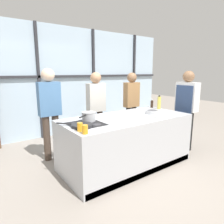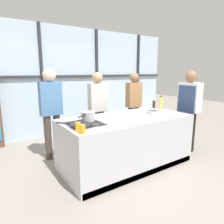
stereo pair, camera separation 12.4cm
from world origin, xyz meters
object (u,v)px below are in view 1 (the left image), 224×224
juice_glass_far (80,127)px  pepper_grinder (152,104)px  chef (186,106)px  juice_glass_near (85,129)px  white_plate (161,117)px  mixing_bowl (152,112)px  oil_bottle (159,103)px  spectator_far_left (50,108)px  spectator_center_left (96,105)px  frying_pan (82,125)px  saucepan (89,116)px  spectator_center_right (131,101)px

juice_glass_far → pepper_grinder: bearing=18.2°
chef → juice_glass_far: chef is taller
chef → juice_glass_near: (-2.57, -0.29, -0.00)m
white_plate → mixing_bowl: 0.29m
oil_bottle → spectator_far_left: bearing=157.9°
spectator_center_left → frying_pan: size_ratio=3.50×
spectator_center_left → frying_pan: bearing=50.6°
frying_pan → mixing_bowl: bearing=1.9°
saucepan → juice_glass_far: bearing=-131.2°
chef → oil_bottle: chef is taller
mixing_bowl → chef: bearing=-4.0°
chef → spectator_far_left: (-2.53, 1.16, 0.05)m
saucepan → spectator_center_left: bearing=52.7°
saucepan → white_plate: (1.18, -0.48, -0.07)m
oil_bottle → juice_glass_near: size_ratio=2.48×
spectator_center_left → white_plate: bearing=109.8°
spectator_far_left → mixing_bowl: (1.56, -1.09, -0.08)m
frying_pan → pepper_grinder: bearing=14.7°
mixing_bowl → pepper_grinder: (0.49, 0.47, 0.05)m
oil_bottle → juice_glass_far: 2.14m
spectator_center_left → frying_pan: 1.47m
white_plate → spectator_far_left: bearing=137.5°
spectator_far_left → spectator_center_left: bearing=180.0°
oil_bottle → pepper_grinder: (0.01, 0.21, -0.05)m
spectator_far_left → spectator_center_right: 2.00m
frying_pan → white_plate: size_ratio=1.69×
mixing_bowl → spectator_center_right: bearing=68.1°
saucepan → oil_bottle: oil_bottle is taller
frying_pan → saucepan: (0.25, 0.24, 0.05)m
spectator_far_left → oil_bottle: spectator_far_left is taller
spectator_center_right → frying_pan: spectator_center_right is taller
spectator_center_left → juice_glass_near: spectator_center_left is taller
frying_pan → spectator_center_left: bearing=50.6°
frying_pan → saucepan: size_ratio=1.28×
chef → mixing_bowl: 0.97m
spectator_center_left → oil_bottle: bearing=141.6°
saucepan → white_plate: 1.27m
frying_pan → mixing_bowl: mixing_bowl is taller
pepper_grinder → juice_glass_near: bearing=-158.4°
spectator_far_left → spectator_center_left: (1.00, -0.00, -0.05)m
chef → pepper_grinder: (-0.47, 0.54, 0.02)m
saucepan → oil_bottle: 1.73m
spectator_far_left → juice_glass_far: spectator_far_left is taller
spectator_center_left → frying_pan: (-0.93, -1.14, -0.05)m
spectator_center_left → juice_glass_near: (-1.04, -1.45, -0.01)m
chef → white_plate: size_ratio=6.04×
pepper_grinder → juice_glass_near: pepper_grinder is taller
spectator_center_left → pepper_grinder: spectator_center_left is taller
saucepan → juice_glass_far: (-0.36, -0.41, -0.02)m
spectator_center_left → oil_bottle: (1.04, -0.83, 0.07)m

